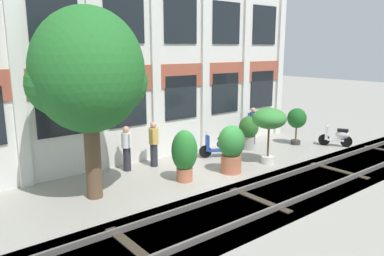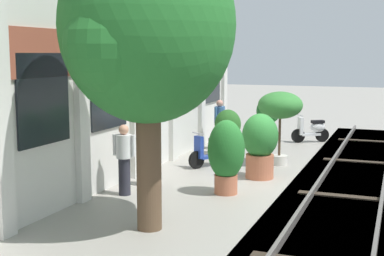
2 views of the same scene
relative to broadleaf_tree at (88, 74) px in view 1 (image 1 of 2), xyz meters
name	(u,v)px [view 1 (image 1 of 2)]	position (x,y,z in m)	size (l,w,h in m)	color
ground_plane	(206,178)	(3.48, -0.79, -3.46)	(80.00, 80.00, 0.00)	#9E998E
apartment_facade	(151,62)	(3.48, 2.36, 0.17)	(14.57, 0.64, 7.27)	silver
rail_tracks	(260,205)	(3.48, -3.07, -3.59)	(22.21, 2.80, 0.43)	#4C473F
broadleaf_tree	(88,74)	(0.00, 0.00, 0.00)	(3.14, 2.99, 5.23)	brown
potted_plant_tall_urn	(269,121)	(6.29, -0.96, -1.86)	(1.23, 1.23, 2.05)	beige
potted_plant_ribbed_drum	(249,130)	(7.19, 0.84, -2.64)	(0.81, 0.81, 1.40)	gray
potted_plant_low_pan	(297,119)	(9.43, 0.11, -2.35)	(0.82, 0.82, 1.60)	#333333
potted_plant_stone_basin	(231,147)	(4.53, -0.85, -2.58)	(0.90, 0.90, 1.62)	#B76647
potted_plant_fluted_column	(184,152)	(2.80, -0.52, -2.51)	(0.82, 0.82, 1.65)	#B76647
scooter_near_curb	(337,136)	(10.53, -1.21, -3.02)	(0.84, 1.21, 0.98)	black
scooter_second_parked	(219,146)	(5.42, 0.75, -3.02)	(1.23, 0.82, 0.98)	black
resident_by_doorway	(253,124)	(8.03, 1.38, -2.60)	(0.51, 0.34, 1.61)	#282833
resident_watching_tracks	(154,143)	(2.87, 1.35, -2.59)	(0.34, 0.45, 1.62)	#282833
resident_near_plants	(127,147)	(1.88, 1.52, -2.62)	(0.34, 0.53, 1.56)	#282833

